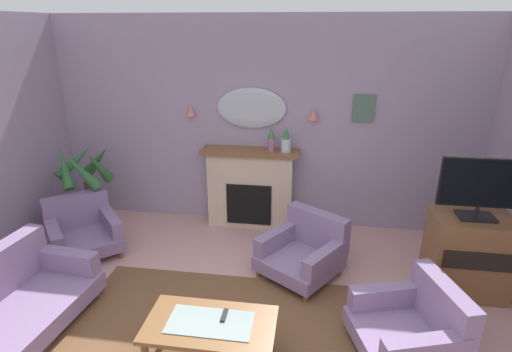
# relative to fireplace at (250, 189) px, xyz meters

# --- Properties ---
(wall_back) EXTENTS (6.92, 0.10, 2.93)m
(wall_back) POSITION_rel_fireplace_xyz_m (0.16, 0.22, 0.90)
(wall_back) COLOR #9E8CA8
(wall_back) RESTS_ON ground
(fireplace) EXTENTS (1.36, 0.36, 1.16)m
(fireplace) POSITION_rel_fireplace_xyz_m (0.00, 0.00, 0.00)
(fireplace) COLOR beige
(fireplace) RESTS_ON ground
(mantel_vase_centre) EXTENTS (0.10, 0.10, 0.34)m
(mantel_vase_centre) POSITION_rel_fireplace_xyz_m (0.30, -0.03, 0.77)
(mantel_vase_centre) COLOR #9E6084
(mantel_vase_centre) RESTS_ON fireplace
(mantel_vase_left) EXTENTS (0.14, 0.14, 0.34)m
(mantel_vase_left) POSITION_rel_fireplace_xyz_m (0.50, -0.03, 0.73)
(mantel_vase_left) COLOR silver
(mantel_vase_left) RESTS_ON fireplace
(wall_mirror) EXTENTS (0.96, 0.06, 0.56)m
(wall_mirror) POSITION_rel_fireplace_xyz_m (-0.00, 0.14, 1.14)
(wall_mirror) COLOR #B2BCC6
(wall_sconce_left) EXTENTS (0.14, 0.14, 0.14)m
(wall_sconce_left) POSITION_rel_fireplace_xyz_m (-0.85, 0.09, 1.09)
(wall_sconce_left) COLOR #D17066
(wall_sconce_right) EXTENTS (0.14, 0.14, 0.14)m
(wall_sconce_right) POSITION_rel_fireplace_xyz_m (0.85, 0.09, 1.09)
(wall_sconce_right) COLOR #D17066
(framed_picture) EXTENTS (0.28, 0.03, 0.36)m
(framed_picture) POSITION_rel_fireplace_xyz_m (1.50, 0.15, 1.18)
(framed_picture) COLOR #4C6B56
(coffee_table) EXTENTS (1.10, 0.60, 0.45)m
(coffee_table) POSITION_rel_fireplace_xyz_m (0.08, -2.65, -0.19)
(coffee_table) COLOR brown
(coffee_table) RESTS_ON ground
(tv_remote) EXTENTS (0.04, 0.16, 0.02)m
(tv_remote) POSITION_rel_fireplace_xyz_m (0.18, -2.56, -0.12)
(tv_remote) COLOR black
(tv_remote) RESTS_ON coffee_table
(armchair_in_corner) EXTENTS (1.02, 1.01, 0.71)m
(armchair_in_corner) POSITION_rel_fireplace_xyz_m (1.81, -2.27, -0.27)
(armchair_in_corner) COLOR gray
(armchair_in_corner) RESTS_ON ground
(armchair_by_coffee_table) EXTENTS (1.12, 1.13, 0.71)m
(armchair_by_coffee_table) POSITION_rel_fireplace_xyz_m (0.83, -1.12, -0.27)
(armchair_by_coffee_table) COLOR gray
(armchair_by_coffee_table) RESTS_ON ground
(armchair_beside_couch) EXTENTS (1.14, 1.14, 0.71)m
(armchair_beside_couch) POSITION_rel_fireplace_xyz_m (-2.03, -1.04, -0.27)
(armchair_beside_couch) COLOR gray
(armchair_beside_couch) RESTS_ON ground
(tv_cabinet) EXTENTS (0.80, 0.57, 0.90)m
(tv_cabinet) POSITION_rel_fireplace_xyz_m (2.57, -1.21, -0.12)
(tv_cabinet) COLOR brown
(tv_cabinet) RESTS_ON ground
(tv_flatscreen) EXTENTS (0.84, 0.24, 0.65)m
(tv_flatscreen) POSITION_rel_fireplace_xyz_m (2.57, -1.23, 0.68)
(tv_flatscreen) COLOR black
(tv_flatscreen) RESTS_ON tv_cabinet
(potted_plant_tall_palm) EXTENTS (0.78, 0.80, 1.29)m
(potted_plant_tall_palm) POSITION_rel_fireplace_xyz_m (-2.20, -0.53, 0.05)
(potted_plant_tall_palm) COLOR silver
(potted_plant_tall_palm) RESTS_ON ground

